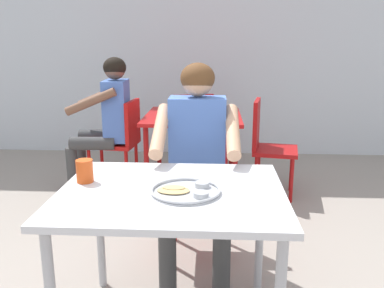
{
  "coord_description": "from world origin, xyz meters",
  "views": [
    {
      "loc": [
        0.22,
        -1.71,
        1.38
      ],
      "look_at": [
        0.11,
        0.26,
        0.88
      ],
      "focal_mm": 38.12,
      "sensor_mm": 36.0,
      "label": 1
    }
  ],
  "objects_px": {
    "table_background_red": "(193,124)",
    "patron_background": "(107,113)",
    "thali_tray": "(186,190)",
    "chair_red_far": "(192,126)",
    "chair_foreground": "(198,177)",
    "chair_red_left": "(121,138)",
    "diner_foreground": "(197,150)",
    "drinking_cup": "(85,170)",
    "table_foreground": "(172,206)",
    "chair_red_right": "(267,142)"
  },
  "relations": [
    {
      "from": "table_background_red",
      "to": "patron_background",
      "type": "height_order",
      "value": "patron_background"
    },
    {
      "from": "thali_tray",
      "to": "chair_red_far",
      "type": "distance_m",
      "value": 2.57
    },
    {
      "from": "chair_foreground",
      "to": "chair_red_left",
      "type": "distance_m",
      "value": 1.34
    },
    {
      "from": "diner_foreground",
      "to": "table_background_red",
      "type": "relative_size",
      "value": 1.41
    },
    {
      "from": "thali_tray",
      "to": "diner_foreground",
      "type": "height_order",
      "value": "diner_foreground"
    },
    {
      "from": "diner_foreground",
      "to": "drinking_cup",
      "type": "bearing_deg",
      "value": -133.54
    },
    {
      "from": "patron_background",
      "to": "table_foreground",
      "type": "bearing_deg",
      "value": -67.4
    },
    {
      "from": "table_background_red",
      "to": "chair_red_left",
      "type": "relative_size",
      "value": 1.05
    },
    {
      "from": "table_background_red",
      "to": "patron_background",
      "type": "relative_size",
      "value": 0.72
    },
    {
      "from": "drinking_cup",
      "to": "chair_foreground",
      "type": "bearing_deg",
      "value": 56.1
    },
    {
      "from": "thali_tray",
      "to": "chair_red_right",
      "type": "bearing_deg",
      "value": 72.72
    },
    {
      "from": "table_background_red",
      "to": "chair_red_right",
      "type": "height_order",
      "value": "chair_red_right"
    },
    {
      "from": "thali_tray",
      "to": "table_background_red",
      "type": "height_order",
      "value": "thali_tray"
    },
    {
      "from": "thali_tray",
      "to": "chair_red_left",
      "type": "bearing_deg",
      "value": 110.94
    },
    {
      "from": "chair_foreground",
      "to": "table_background_red",
      "type": "xyz_separation_m",
      "value": [
        -0.09,
        1.08,
        0.14
      ]
    },
    {
      "from": "diner_foreground",
      "to": "chair_red_far",
      "type": "relative_size",
      "value": 1.47
    },
    {
      "from": "table_foreground",
      "to": "chair_red_far",
      "type": "distance_m",
      "value": 2.52
    },
    {
      "from": "thali_tray",
      "to": "chair_foreground",
      "type": "distance_m",
      "value": 0.9
    },
    {
      "from": "thali_tray",
      "to": "diner_foreground",
      "type": "xyz_separation_m",
      "value": [
        0.02,
        0.65,
        0.01
      ]
    },
    {
      "from": "drinking_cup",
      "to": "table_background_red",
      "type": "xyz_separation_m",
      "value": [
        0.41,
        1.83,
        -0.14
      ]
    },
    {
      "from": "chair_red_left",
      "to": "chair_red_right",
      "type": "xyz_separation_m",
      "value": [
        1.34,
        -0.06,
        -0.0
      ]
    },
    {
      "from": "table_foreground",
      "to": "table_background_red",
      "type": "relative_size",
      "value": 1.13
    },
    {
      "from": "table_foreground",
      "to": "drinking_cup",
      "type": "distance_m",
      "value": 0.45
    },
    {
      "from": "drinking_cup",
      "to": "chair_red_far",
      "type": "height_order",
      "value": "chair_red_far"
    },
    {
      "from": "chair_red_right",
      "to": "thali_tray",
      "type": "bearing_deg",
      "value": -107.28
    },
    {
      "from": "table_foreground",
      "to": "thali_tray",
      "type": "xyz_separation_m",
      "value": [
        0.07,
        -0.04,
        0.09
      ]
    },
    {
      "from": "chair_red_right",
      "to": "table_foreground",
      "type": "bearing_deg",
      "value": -109.49
    },
    {
      "from": "table_foreground",
      "to": "patron_background",
      "type": "bearing_deg",
      "value": 112.6
    },
    {
      "from": "chair_foreground",
      "to": "chair_red_right",
      "type": "distance_m",
      "value": 1.18
    },
    {
      "from": "drinking_cup",
      "to": "chair_red_right",
      "type": "bearing_deg",
      "value": 58.81
    },
    {
      "from": "table_background_red",
      "to": "chair_red_far",
      "type": "relative_size",
      "value": 1.05
    },
    {
      "from": "table_foreground",
      "to": "chair_red_left",
      "type": "height_order",
      "value": "chair_red_left"
    },
    {
      "from": "thali_tray",
      "to": "chair_red_far",
      "type": "height_order",
      "value": "chair_red_far"
    },
    {
      "from": "chair_red_left",
      "to": "chair_red_far",
      "type": "bearing_deg",
      "value": 42.79
    },
    {
      "from": "thali_tray",
      "to": "chair_foreground",
      "type": "height_order",
      "value": "chair_foreground"
    },
    {
      "from": "chair_red_right",
      "to": "drinking_cup",
      "type": "bearing_deg",
      "value": -121.19
    },
    {
      "from": "patron_background",
      "to": "thali_tray",
      "type": "bearing_deg",
      "value": -66.1
    },
    {
      "from": "diner_foreground",
      "to": "chair_red_right",
      "type": "distance_m",
      "value": 1.4
    },
    {
      "from": "chair_foreground",
      "to": "table_background_red",
      "type": "relative_size",
      "value": 0.96
    },
    {
      "from": "chair_red_far",
      "to": "patron_background",
      "type": "relative_size",
      "value": 0.69
    },
    {
      "from": "thali_tray",
      "to": "drinking_cup",
      "type": "distance_m",
      "value": 0.51
    },
    {
      "from": "chair_red_left",
      "to": "chair_red_far",
      "type": "height_order",
      "value": "chair_red_left"
    },
    {
      "from": "table_foreground",
      "to": "diner_foreground",
      "type": "relative_size",
      "value": 0.81
    },
    {
      "from": "table_foreground",
      "to": "thali_tray",
      "type": "bearing_deg",
      "value": -29.08
    },
    {
      "from": "chair_red_left",
      "to": "patron_background",
      "type": "height_order",
      "value": "patron_background"
    },
    {
      "from": "chair_red_left",
      "to": "patron_background",
      "type": "xyz_separation_m",
      "value": [
        -0.11,
        -0.02,
        0.24
      ]
    },
    {
      "from": "table_foreground",
      "to": "chair_red_far",
      "type": "bearing_deg",
      "value": 91.11
    },
    {
      "from": "chair_foreground",
      "to": "patron_background",
      "type": "bearing_deg",
      "value": 129.28
    },
    {
      "from": "chair_red_far",
      "to": "chair_red_left",
      "type": "bearing_deg",
      "value": -137.21
    },
    {
      "from": "chair_red_left",
      "to": "chair_red_right",
      "type": "bearing_deg",
      "value": -2.51
    }
  ]
}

